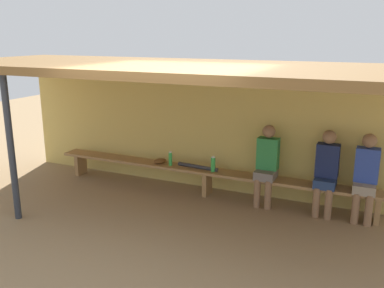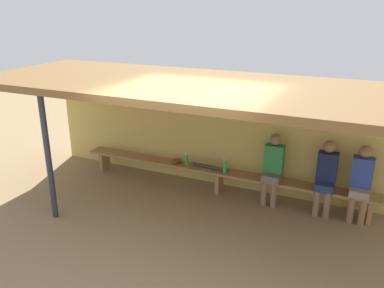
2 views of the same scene
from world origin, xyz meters
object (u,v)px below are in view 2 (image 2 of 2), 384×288
at_px(bench, 219,174).
at_px(water_bottle_orange, 225,166).
at_px(baseball_bat, 211,167).
at_px(baseball_glove_dark_brown, 177,161).
at_px(player_near_post, 361,180).
at_px(player_in_red, 273,166).
at_px(support_post, 48,158).
at_px(water_bottle_clear, 186,160).
at_px(player_leftmost, 326,175).

relative_size(bench, water_bottle_orange, 22.23).
bearing_deg(baseball_bat, baseball_glove_dark_brown, -174.91).
distance_m(player_near_post, baseball_glove_dark_brown, 3.47).
relative_size(player_in_red, baseball_glove_dark_brown, 5.56).
relative_size(water_bottle_orange, baseball_bat, 0.35).
distance_m(player_in_red, baseball_glove_dark_brown, 1.98).
relative_size(player_near_post, player_in_red, 1.00).
relative_size(water_bottle_orange, baseball_glove_dark_brown, 1.12).
bearing_deg(support_post, bench, 42.73).
relative_size(player_near_post, baseball_bat, 1.73).
bearing_deg(player_in_red, bench, -179.83).
relative_size(player_in_red, baseball_bat, 1.73).
distance_m(water_bottle_clear, baseball_bat, 0.52).
bearing_deg(baseball_glove_dark_brown, support_post, 179.55).
distance_m(support_post, baseball_bat, 3.02).
xyz_separation_m(bench, water_bottle_orange, (0.13, -0.05, 0.20)).
height_order(player_near_post, baseball_glove_dark_brown, player_near_post).
bearing_deg(player_leftmost, baseball_bat, -179.92).
relative_size(bench, player_leftmost, 4.49).
bearing_deg(water_bottle_clear, support_post, -127.48).
height_order(player_near_post, player_in_red, same).
bearing_deg(support_post, player_in_red, 32.40).
height_order(player_leftmost, water_bottle_clear, player_leftmost).
height_order(support_post, water_bottle_clear, support_post).
distance_m(water_bottle_orange, water_bottle_clear, 0.82).
bearing_deg(baseball_bat, player_in_red, 5.04).
height_order(bench, baseball_bat, baseball_bat).
height_order(water_bottle_orange, water_bottle_clear, water_bottle_orange).
bearing_deg(water_bottle_clear, baseball_bat, 4.68).
xyz_separation_m(bench, player_leftmost, (1.97, 0.00, 0.34)).
distance_m(bench, player_near_post, 2.56).
xyz_separation_m(player_near_post, baseball_bat, (-2.72, -0.00, -0.24)).
relative_size(support_post, player_leftmost, 1.65).
relative_size(support_post, water_bottle_orange, 8.15).
bearing_deg(water_bottle_orange, bench, 159.11).
height_order(player_near_post, water_bottle_clear, player_near_post).
height_order(bench, player_in_red, player_in_red).
bearing_deg(bench, support_post, -137.27).
bearing_deg(water_bottle_clear, water_bottle_orange, -0.45).
distance_m(bench, water_bottle_clear, 0.72).
distance_m(bench, water_bottle_orange, 0.24).
distance_m(support_post, baseball_glove_dark_brown, 2.56).
distance_m(player_leftmost, baseball_glove_dark_brown, 2.91).
xyz_separation_m(player_near_post, water_bottle_clear, (-3.23, -0.05, -0.14)).
relative_size(support_post, water_bottle_clear, 8.43).
bearing_deg(player_near_post, water_bottle_clear, -179.20).
distance_m(player_in_red, water_bottle_orange, 0.93).
bearing_deg(baseball_bat, player_leftmost, 4.98).
bearing_deg(water_bottle_orange, support_post, -139.48).
bearing_deg(baseball_glove_dark_brown, baseball_bat, -57.56).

